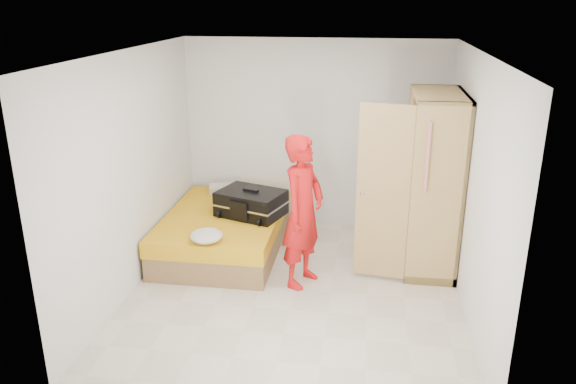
# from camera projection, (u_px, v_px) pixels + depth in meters

# --- Properties ---
(room) EXTENTS (4.00, 4.02, 2.60)m
(room) POSITION_uv_depth(u_px,v_px,m) (296.00, 179.00, 5.87)
(room) COLOR beige
(room) RESTS_ON ground
(bed) EXTENTS (1.42, 2.02, 0.50)m
(bed) POSITION_uv_depth(u_px,v_px,m) (224.00, 232.00, 7.20)
(bed) COLOR olive
(bed) RESTS_ON ground
(wardrobe) EXTENTS (1.17, 1.20, 2.10)m
(wardrobe) POSITION_uv_depth(u_px,v_px,m) (428.00, 187.00, 6.58)
(wardrobe) COLOR tan
(wardrobe) RESTS_ON ground
(person) EXTENTS (0.62, 0.74, 1.73)m
(person) POSITION_uv_depth(u_px,v_px,m) (303.00, 212.00, 6.18)
(person) COLOR red
(person) RESTS_ON ground
(suitcase) EXTENTS (0.94, 0.81, 0.34)m
(suitcase) POSITION_uv_depth(u_px,v_px,m) (251.00, 203.00, 7.04)
(suitcase) COLOR black
(suitcase) RESTS_ON bed
(round_cushion) EXTENTS (0.37, 0.37, 0.14)m
(round_cushion) POSITION_uv_depth(u_px,v_px,m) (206.00, 236.00, 6.30)
(round_cushion) COLOR silver
(round_cushion) RESTS_ON bed
(pillow) EXTENTS (0.55, 0.37, 0.09)m
(pillow) POSITION_uv_depth(u_px,v_px,m) (227.00, 188.00, 7.92)
(pillow) COLOR silver
(pillow) RESTS_ON bed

